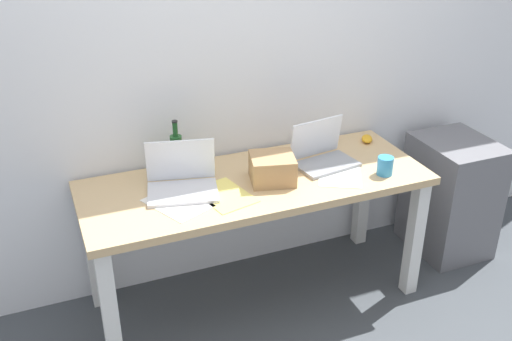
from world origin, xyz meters
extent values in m
plane|color=#42474C|center=(0.00, 0.00, 0.00)|extent=(8.00, 8.00, 0.00)
cube|color=white|center=(0.00, 0.39, 1.30)|extent=(5.20, 0.08, 2.60)
cube|color=tan|center=(0.00, 0.00, 0.71)|extent=(1.73, 0.66, 0.04)
cube|color=silver|center=(-0.81, -0.27, 0.34)|extent=(0.07, 0.07, 0.69)
cube|color=silver|center=(0.81, -0.27, 0.34)|extent=(0.07, 0.07, 0.69)
cube|color=silver|center=(-0.81, 0.27, 0.34)|extent=(0.07, 0.07, 0.69)
cube|color=silver|center=(0.81, 0.27, 0.34)|extent=(0.07, 0.07, 0.69)
cube|color=silver|center=(-0.38, -0.01, 0.74)|extent=(0.37, 0.30, 0.02)
cube|color=white|center=(-0.35, 0.11, 0.85)|extent=(0.33, 0.10, 0.21)
cube|color=gray|center=(0.39, 0.00, 0.74)|extent=(0.34, 0.24, 0.02)
cube|color=white|center=(0.38, 0.10, 0.85)|extent=(0.31, 0.09, 0.21)
cylinder|color=#1E5123|center=(-0.34, 0.22, 0.83)|extent=(0.06, 0.06, 0.20)
cylinder|color=#1E5123|center=(-0.34, 0.22, 0.96)|extent=(0.03, 0.03, 0.07)
cylinder|color=black|center=(-0.34, 0.22, 1.00)|extent=(0.03, 0.03, 0.01)
ellipsoid|color=gold|center=(0.75, 0.19, 0.74)|extent=(0.10, 0.12, 0.03)
cube|color=tan|center=(0.07, -0.04, 0.79)|extent=(0.25, 0.24, 0.13)
cylinder|color=#338CC6|center=(0.62, -0.19, 0.77)|extent=(0.08, 0.08, 0.09)
cube|color=#F4E06B|center=(-0.20, -0.09, 0.73)|extent=(0.27, 0.34, 0.00)
cube|color=white|center=(-0.42, -0.08, 0.73)|extent=(0.32, 0.36, 0.00)
cube|color=white|center=(0.42, -0.10, 0.73)|extent=(0.32, 0.36, 0.00)
cube|color=slate|center=(1.27, 0.02, 0.35)|extent=(0.40, 0.48, 0.71)
camera|label=1|loc=(-0.97, -2.41, 2.10)|focal=41.48mm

